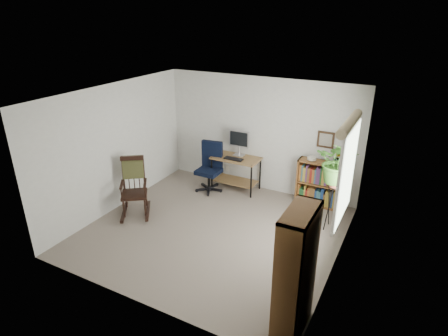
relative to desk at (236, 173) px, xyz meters
The scene contains 18 objects.
floor 1.78m from the desk, 76.81° to the right, with size 4.20×4.00×0.00m, color gray.
ceiling 2.68m from the desk, 76.81° to the right, with size 4.20×4.00×0.00m, color silver.
wall_back 0.97m from the desk, 36.97° to the left, with size 4.20×0.00×2.40m, color silver.
wall_front 3.81m from the desk, 83.85° to the right, with size 4.20×0.00×2.40m, color silver.
wall_left 2.55m from the desk, 135.02° to the right, with size 0.00×4.00×2.40m, color silver.
wall_right 3.14m from the desk, 34.23° to the right, with size 0.00×4.00×2.40m, color silver.
window 3.01m from the desk, 29.66° to the right, with size 0.12×1.20×1.50m, color silver, non-canonical shape.
desk is the anchor object (origin of this frame).
monitor 0.66m from the desk, 90.00° to the left, with size 0.46×0.16×0.56m, color #B8B8BD, non-canonical shape.
keyboard 0.39m from the desk, 90.00° to the right, with size 0.40×0.15×0.03m, color black.
office_chair 0.61m from the desk, 142.35° to the right, with size 0.59×0.59×1.07m, color black, non-canonical shape.
rocking_chair 2.23m from the desk, 123.00° to the right, with size 0.58×0.96×1.12m, color black, non-canonical shape.
low_bookshelf 1.77m from the desk, ahead, with size 0.87×0.29×0.92m, color brown, non-canonical shape.
tall_bookshelf 3.97m from the desk, 53.95° to the right, with size 0.31×0.72×1.64m, color brown, non-canonical shape.
plant_stand 2.30m from the desk, 16.83° to the right, with size 0.27×0.27×0.97m, color black, non-canonical shape.
spider_plant 2.62m from the desk, 16.83° to the right, with size 1.69×1.88×1.46m, color #3A6F26.
potted_plant_small 2.13m from the desk, ahead, with size 0.13×0.24×0.11m, color #3A6F26.
framed_picture 2.02m from the desk, ahead, with size 0.32×0.04×0.32m, color black, non-canonical shape.
Camera 1 is at (2.81, -4.92, 3.60)m, focal length 30.00 mm.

